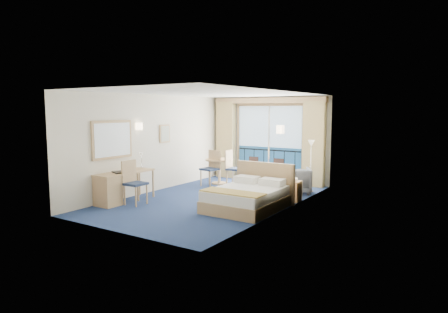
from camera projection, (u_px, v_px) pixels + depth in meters
floor at (212, 199)px, 10.24m from camera, size 6.50×6.50×0.00m
room_walls at (212, 130)px, 10.03m from camera, size 4.04×6.54×2.72m
balcony_door at (269, 146)px, 12.80m from camera, size 2.36×0.03×2.52m
curtain_left at (226, 140)px, 13.49m from camera, size 0.65×0.22×2.55m
curtain_right at (314, 144)px, 11.82m from camera, size 0.65×0.22×2.55m
pelmet at (268, 100)px, 12.53m from camera, size 3.80×0.25×0.18m
mirror at (112, 140)px, 9.87m from camera, size 0.05×1.25×0.95m
wall_print at (165, 134)px, 11.49m from camera, size 0.04×0.42×0.52m
sconce_left at (139, 126)px, 10.57m from camera, size 0.18×0.18×0.18m
sconce_right at (280, 129)px, 8.85m from camera, size 0.18×0.18×0.18m
bed at (248, 197)px, 9.20m from camera, size 1.58×1.88×1.00m
nightstand at (292, 191)px, 10.05m from camera, size 0.39×0.37×0.51m
phone at (293, 179)px, 10.04m from camera, size 0.21×0.18×0.08m
armchair at (296, 180)px, 10.99m from camera, size 1.04×1.05×0.71m
floor_lamp at (311, 153)px, 11.03m from camera, size 0.20×0.20×1.45m
desk at (112, 188)px, 9.61m from camera, size 0.55×1.61×0.75m
desk_chair at (133, 180)px, 9.65m from camera, size 0.47×0.46×1.07m
folder at (119, 172)px, 9.74m from camera, size 0.43×0.38×0.03m
desk_lamp at (141, 157)px, 10.43m from camera, size 0.11×0.11×0.40m
round_table at (219, 165)px, 12.36m from camera, size 0.86×0.86×0.77m
table_chair_a at (232, 166)px, 12.02m from camera, size 0.51×0.50×1.08m
table_chair_b at (212, 166)px, 12.03m from camera, size 0.52×0.53×1.07m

